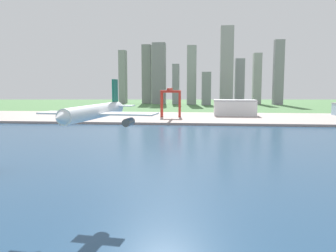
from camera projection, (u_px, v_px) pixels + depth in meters
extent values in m
plane|color=#497743|center=(166.00, 146.00, 233.39)|extent=(2400.00, 2400.00, 0.00)
cube|color=navy|center=(153.00, 166.00, 174.09)|extent=(840.00, 360.00, 0.15)
cube|color=#A79791|center=(183.00, 118.00, 421.01)|extent=(840.00, 140.00, 2.50)
cylinder|color=silver|center=(95.00, 112.00, 105.87)|extent=(8.16, 39.17, 4.33)
cone|color=silver|center=(60.00, 118.00, 85.24)|extent=(4.56, 5.15, 4.11)
cube|color=silver|center=(98.00, 113.00, 107.84)|extent=(37.07, 12.13, 0.50)
cube|color=#0C5947|center=(115.00, 94.00, 122.38)|extent=(0.96, 4.70, 10.39)
cube|color=silver|center=(115.00, 106.00, 122.82)|extent=(13.46, 5.56, 0.36)
cylinder|color=#4C4F54|center=(129.00, 122.00, 104.95)|extent=(2.91, 5.66, 2.38)
cylinder|color=#4C4F54|center=(66.00, 121.00, 109.00)|extent=(2.91, 5.66, 2.38)
cube|color=#B72D23|center=(161.00, 105.00, 415.16)|extent=(2.20, 2.20, 28.76)
cube|color=#B72D23|center=(179.00, 105.00, 412.99)|extent=(2.20, 2.20, 28.76)
cube|color=#B72D23|center=(162.00, 105.00, 423.07)|extent=(2.20, 2.20, 28.76)
cube|color=#B72D23|center=(180.00, 105.00, 420.90)|extent=(2.20, 2.20, 28.76)
cube|color=#B72D23|center=(171.00, 91.00, 416.23)|extent=(23.75, 10.00, 2.80)
cube|color=#B72D23|center=(170.00, 89.00, 405.23)|extent=(2.60, 43.19, 2.60)
cube|color=white|center=(235.00, 108.00, 441.05)|extent=(51.21, 31.49, 18.17)
cube|color=gray|center=(235.00, 100.00, 439.94)|extent=(52.24, 32.12, 1.20)
cube|color=gray|center=(123.00, 77.00, 782.58)|extent=(15.00, 21.95, 116.43)
cube|color=gray|center=(147.00, 74.00, 777.08)|extent=(19.31, 24.93, 127.89)
cube|color=gray|center=(159.00, 74.00, 759.19)|extent=(27.65, 23.64, 130.07)
cube|color=gray|center=(176.00, 84.00, 750.18)|extent=(14.06, 18.38, 84.83)
cube|color=#94999A|center=(192.00, 75.00, 733.63)|extent=(19.08, 20.39, 121.73)
cube|color=gray|center=(206.00, 89.00, 715.47)|extent=(18.83, 21.73, 66.80)
cube|color=#97949A|center=(227.00, 66.00, 722.59)|extent=(26.18, 23.80, 159.11)
cube|color=gray|center=(240.00, 82.00, 748.13)|extent=(19.81, 19.65, 95.89)
cube|color=#A4A5A6|center=(257.00, 79.00, 755.34)|extent=(16.51, 26.33, 107.84)
cube|color=gray|center=(278.00, 73.00, 726.07)|extent=(19.38, 19.06, 132.35)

